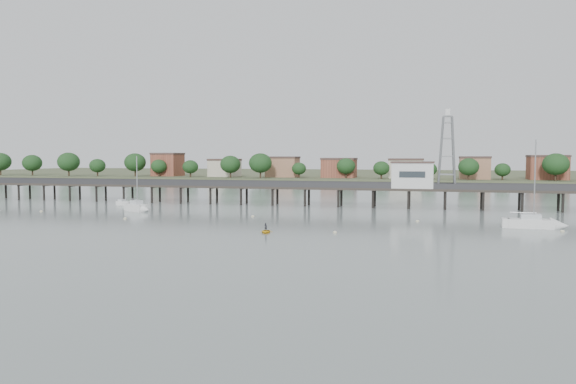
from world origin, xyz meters
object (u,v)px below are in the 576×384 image
sailboat_d (540,224)px  yellow_dinghy (266,233)px  white_tender (124,203)px  pier (291,187)px  sailboat_b (139,208)px  lattice_tower (447,152)px

sailboat_d → yellow_dinghy: (-36.81, -14.39, -0.64)m
sailboat_d → white_tender: sailboat_d is taller
sailboat_d → yellow_dinghy: bearing=-157.2°
pier → sailboat_b: sailboat_b is taller
lattice_tower → sailboat_b: 60.20m
pier → sailboat_b: bearing=-141.3°
white_tender → sailboat_d: bearing=-1.1°
lattice_tower → sailboat_d: lattice_tower is taller
lattice_tower → pier: bearing=-180.0°
sailboat_b → white_tender: size_ratio=2.90×
sailboat_d → white_tender: bearing=167.6°
pier → sailboat_d: bearing=-32.0°
sailboat_d → sailboat_b: (-68.41, 7.87, 0.01)m
pier → yellow_dinghy: (7.14, -41.85, -3.79)m
lattice_tower → sailboat_d: bearing=-65.6°
lattice_tower → sailboat_b: (-55.96, -19.59, -10.44)m
sailboat_b → white_tender: sailboat_b is taller
sailboat_d → white_tender: 80.69m
sailboat_b → pier: bearing=66.7°
sailboat_b → white_tender: (-9.95, 11.38, -0.24)m
white_tender → yellow_dinghy: bearing=-26.3°
sailboat_d → white_tender: size_ratio=3.61×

